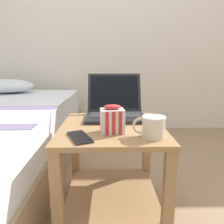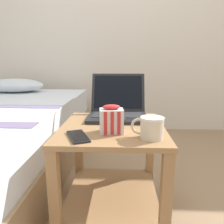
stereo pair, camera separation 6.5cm
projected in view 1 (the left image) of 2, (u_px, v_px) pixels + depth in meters
The scene contains 7 objects.
ground_plane at pixel (112, 214), 1.20m from camera, with size 8.00×8.00×0.00m, color #937556.
back_wall at pixel (109, 24), 2.50m from camera, with size 8.00×0.05×2.50m.
bedside_table at pixel (112, 160), 1.12m from camera, with size 0.51×0.56×0.50m.
laptop at pixel (115, 108), 1.26m from camera, with size 0.33×0.35×0.24m.
mug_front_left at pixel (153, 126), 0.91m from camera, with size 0.14×0.10×0.09m.
snack_bag at pixel (113, 120), 0.97m from camera, with size 0.11×0.09×0.13m.
cell_phone at pixel (80, 137), 0.91m from camera, with size 0.13×0.17×0.01m.
Camera 1 is at (-0.02, -1.04, 0.81)m, focal length 35.00 mm.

